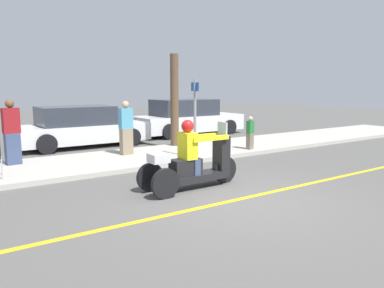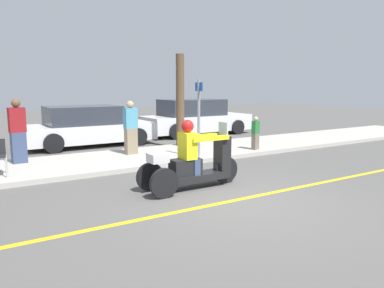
{
  "view_description": "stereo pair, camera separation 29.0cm",
  "coord_description": "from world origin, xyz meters",
  "px_view_note": "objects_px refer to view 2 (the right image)",
  "views": [
    {
      "loc": [
        -4.61,
        -5.19,
        2.14
      ],
      "look_at": [
        -0.31,
        1.14,
        0.95
      ],
      "focal_mm": 35.0,
      "sensor_mm": 36.0,
      "label": 1
    },
    {
      "loc": [
        -4.37,
        -5.35,
        2.14
      ],
      "look_at": [
        -0.31,
        1.14,
        0.95
      ],
      "focal_mm": 35.0,
      "sensor_mm": 36.0,
      "label": 2
    }
  ],
  "objects_px": {
    "parked_car_lot_left": "(88,127)",
    "parked_car_lot_right": "(195,118)",
    "street_sign": "(199,116)",
    "tree_trunk": "(180,100)",
    "spectator_with_child": "(18,132)",
    "spectator_by_tree": "(131,129)",
    "motorcycle_trike": "(192,164)",
    "spectator_end_of_line": "(255,134)"
  },
  "relations": [
    {
      "from": "spectator_by_tree",
      "to": "street_sign",
      "type": "relative_size",
      "value": 0.72
    },
    {
      "from": "parked_car_lot_right",
      "to": "tree_trunk",
      "type": "xyz_separation_m",
      "value": [
        -2.5,
        -2.98,
        0.92
      ]
    },
    {
      "from": "spectator_by_tree",
      "to": "tree_trunk",
      "type": "height_order",
      "value": "tree_trunk"
    },
    {
      "from": "parked_car_lot_left",
      "to": "parked_car_lot_right",
      "type": "relative_size",
      "value": 0.93
    },
    {
      "from": "motorcycle_trike",
      "to": "spectator_with_child",
      "type": "distance_m",
      "value": 5.04
    },
    {
      "from": "motorcycle_trike",
      "to": "spectator_by_tree",
      "type": "height_order",
      "value": "spectator_by_tree"
    },
    {
      "from": "parked_car_lot_right",
      "to": "tree_trunk",
      "type": "height_order",
      "value": "tree_trunk"
    },
    {
      "from": "parked_car_lot_left",
      "to": "tree_trunk",
      "type": "relative_size",
      "value": 1.47
    },
    {
      "from": "motorcycle_trike",
      "to": "spectator_by_tree",
      "type": "xyz_separation_m",
      "value": [
        0.25,
        3.84,
        0.36
      ]
    },
    {
      "from": "spectator_with_child",
      "to": "parked_car_lot_left",
      "type": "xyz_separation_m",
      "value": [
        2.63,
        2.67,
        -0.25
      ]
    },
    {
      "from": "spectator_with_child",
      "to": "tree_trunk",
      "type": "relative_size",
      "value": 0.55
    },
    {
      "from": "parked_car_lot_right",
      "to": "street_sign",
      "type": "relative_size",
      "value": 2.21
    },
    {
      "from": "spectator_with_child",
      "to": "spectator_by_tree",
      "type": "relative_size",
      "value": 1.06
    },
    {
      "from": "motorcycle_trike",
      "to": "parked_car_lot_left",
      "type": "relative_size",
      "value": 0.51
    },
    {
      "from": "spectator_with_child",
      "to": "spectator_by_tree",
      "type": "xyz_separation_m",
      "value": [
        3.03,
        -0.34,
        -0.05
      ]
    },
    {
      "from": "motorcycle_trike",
      "to": "spectator_end_of_line",
      "type": "xyz_separation_m",
      "value": [
        3.94,
        2.48,
        0.11
      ]
    },
    {
      "from": "spectator_with_child",
      "to": "parked_car_lot_left",
      "type": "distance_m",
      "value": 3.76
    },
    {
      "from": "parked_car_lot_left",
      "to": "street_sign",
      "type": "bearing_deg",
      "value": -68.26
    },
    {
      "from": "spectator_with_child",
      "to": "street_sign",
      "type": "relative_size",
      "value": 0.77
    },
    {
      "from": "spectator_end_of_line",
      "to": "spectator_by_tree",
      "type": "distance_m",
      "value": 3.95
    },
    {
      "from": "parked_car_lot_right",
      "to": "tree_trunk",
      "type": "relative_size",
      "value": 1.58
    },
    {
      "from": "spectator_with_child",
      "to": "parked_car_lot_right",
      "type": "distance_m",
      "value": 8.32
    },
    {
      "from": "parked_car_lot_right",
      "to": "street_sign",
      "type": "bearing_deg",
      "value": -121.49
    },
    {
      "from": "motorcycle_trike",
      "to": "parked_car_lot_left",
      "type": "bearing_deg",
      "value": 91.26
    },
    {
      "from": "spectator_with_child",
      "to": "tree_trunk",
      "type": "bearing_deg",
      "value": 3.7
    },
    {
      "from": "street_sign",
      "to": "motorcycle_trike",
      "type": "bearing_deg",
      "value": -125.84
    },
    {
      "from": "motorcycle_trike",
      "to": "parked_car_lot_right",
      "type": "bearing_deg",
      "value": 57.13
    },
    {
      "from": "motorcycle_trike",
      "to": "spectator_end_of_line",
      "type": "bearing_deg",
      "value": 32.16
    },
    {
      "from": "motorcycle_trike",
      "to": "spectator_with_child",
      "type": "height_order",
      "value": "spectator_with_child"
    },
    {
      "from": "motorcycle_trike",
      "to": "parked_car_lot_left",
      "type": "height_order",
      "value": "motorcycle_trike"
    },
    {
      "from": "spectator_by_tree",
      "to": "street_sign",
      "type": "distance_m",
      "value": 2.13
    },
    {
      "from": "spectator_with_child",
      "to": "parked_car_lot_left",
      "type": "height_order",
      "value": "spectator_with_child"
    },
    {
      "from": "spectator_by_tree",
      "to": "parked_car_lot_left",
      "type": "bearing_deg",
      "value": 97.55
    },
    {
      "from": "motorcycle_trike",
      "to": "spectator_with_child",
      "type": "xyz_separation_m",
      "value": [
        -2.78,
        4.18,
        0.41
      ]
    },
    {
      "from": "motorcycle_trike",
      "to": "parked_car_lot_left",
      "type": "distance_m",
      "value": 6.86
    },
    {
      "from": "tree_trunk",
      "to": "street_sign",
      "type": "relative_size",
      "value": 1.4
    },
    {
      "from": "spectator_end_of_line",
      "to": "street_sign",
      "type": "xyz_separation_m",
      "value": [
        -2.28,
        -0.18,
        0.69
      ]
    },
    {
      "from": "spectator_with_child",
      "to": "spectator_end_of_line",
      "type": "xyz_separation_m",
      "value": [
        6.73,
        -1.7,
        -0.3
      ]
    },
    {
      "from": "tree_trunk",
      "to": "street_sign",
      "type": "height_order",
      "value": "tree_trunk"
    },
    {
      "from": "spectator_with_child",
      "to": "street_sign",
      "type": "bearing_deg",
      "value": -22.91
    },
    {
      "from": "spectator_with_child",
      "to": "street_sign",
      "type": "xyz_separation_m",
      "value": [
        4.45,
        -1.88,
        0.38
      ]
    },
    {
      "from": "parked_car_lot_left",
      "to": "tree_trunk",
      "type": "height_order",
      "value": "tree_trunk"
    }
  ]
}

